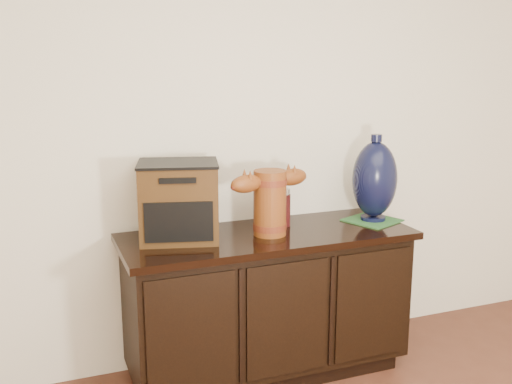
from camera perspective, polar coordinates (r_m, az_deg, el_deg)
name	(u,v)px	position (r m, az deg, el deg)	size (l,w,h in m)	color
sideboard	(267,302)	(3.11, 1.08, -10.44)	(1.46, 0.56, 0.75)	black
terracotta_vessel	(270,199)	(2.91, 1.33, -0.65)	(0.46, 0.20, 0.32)	brown
tv_radio	(179,201)	(2.86, -7.37, -0.87)	(0.44, 0.38, 0.38)	#412810
green_mat	(372,220)	(3.26, 11.00, -2.65)	(0.24, 0.24, 0.01)	#2C632D
lamp_base	(375,180)	(3.21, 11.23, 1.16)	(0.31, 0.31, 0.46)	black
spray_can	(284,208)	(3.09, 2.67, -1.50)	(0.07, 0.07, 0.20)	#520E10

